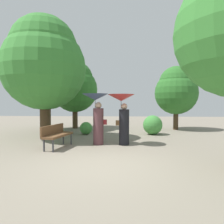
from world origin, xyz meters
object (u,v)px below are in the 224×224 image
person_left (97,111)px  tree_far_back (44,62)px  tree_mid_left (75,86)px  tree_near_left (47,75)px  park_bench (57,134)px  tree_mid_right (176,90)px  person_right (122,110)px

person_left → tree_far_back: bearing=57.7°
tree_mid_left → tree_far_back: (-0.41, -4.04, 0.76)m
person_left → tree_far_back: tree_far_back is taller
tree_near_left → tree_far_back: bearing=-71.3°
park_bench → tree_mid_right: (5.62, 5.57, 1.93)m
park_bench → tree_mid_right: bearing=-33.8°
person_left → tree_near_left: (-3.48, 3.88, 1.95)m
person_right → tree_mid_left: bearing=22.9°
tree_near_left → tree_mid_right: 7.81m
person_left → tree_mid_left: (-2.13, 5.17, 1.39)m
tree_mid_left → tree_mid_right: bearing=-2.6°
person_right → tree_mid_right: tree_mid_right is taller
tree_mid_right → person_left: bearing=-130.8°
person_right → park_bench: person_right is taller
person_right → tree_near_left: bearing=40.8°
person_left → tree_far_back: size_ratio=0.36×
tree_far_back → tree_mid_left: bearing=84.2°
park_bench → tree_far_back: (-1.15, 1.81, 2.97)m
tree_far_back → person_right: bearing=-17.4°
person_right → tree_far_back: (-3.55, 1.11, 2.12)m
park_bench → tree_near_left: bearing=36.0°
person_right → tree_mid_left: 6.19m
person_left → park_bench: 1.75m
tree_near_left → tree_far_back: tree_far_back is taller
tree_near_left → tree_mid_right: (7.70, 1.00, -0.84)m
person_left → tree_far_back: 3.52m
park_bench → tree_far_back: 3.66m
tree_mid_left → tree_mid_right: (6.36, -0.29, -0.28)m
tree_mid_left → park_bench: bearing=-82.8°
person_left → tree_near_left: bearing=33.5°
tree_far_back → tree_near_left: bearing=108.7°
person_left → tree_mid_left: tree_mid_left is taller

